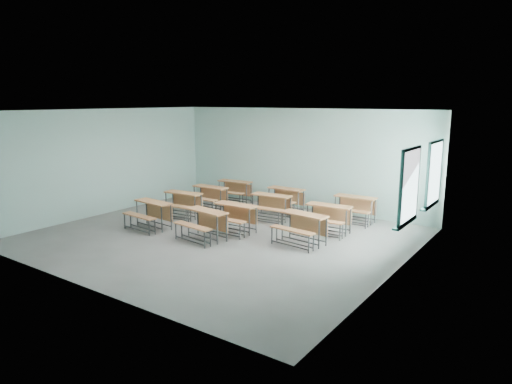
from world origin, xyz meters
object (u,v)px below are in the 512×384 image
Objects in this scene: desk_unit_r0c1 at (204,220)px; desk_unit_r1c1 at (233,214)px; desk_unit_r0c0 at (150,211)px; desk_unit_r3c2 at (354,205)px; desk_unit_r3c0 at (233,188)px; desk_unit_r2c0 at (208,194)px; desk_unit_r3c1 at (284,196)px; desk_unit_r1c2 at (301,224)px; desk_unit_r2c1 at (270,203)px; desk_unit_r1c0 at (181,201)px; desk_unit_r2c2 at (327,215)px.

desk_unit_r0c1 and desk_unit_r1c1 have the same top height.
desk_unit_r0c0 and desk_unit_r3c2 have the same top height.
desk_unit_r0c0 is 3.82m from desk_unit_r3c0.
desk_unit_r0c0 is 0.98× the size of desk_unit_r0c1.
desk_unit_r1c1 is 3.54m from desk_unit_r3c2.
desk_unit_r3c2 is (4.42, 1.22, 0.00)m from desk_unit_r2c0.
desk_unit_r1c1 is 1.00× the size of desk_unit_r2c0.
desk_unit_r3c1 is 1.01× the size of desk_unit_r3c2.
desk_unit_r3c0 is (0.04, 1.26, 0.00)m from desk_unit_r2c0.
desk_unit_r1c1 and desk_unit_r2c0 have the same top height.
desk_unit_r2c0 is (-2.21, 1.54, 0.00)m from desk_unit_r1c1.
desk_unit_r0c0 is 1.00× the size of desk_unit_r3c0.
desk_unit_r1c2 is 2.36m from desk_unit_r2c1.
desk_unit_r0c0 is 3.39m from desk_unit_r2c1.
desk_unit_r2c1 is (2.35, 1.23, 0.00)m from desk_unit_r1c0.
desk_unit_r2c2 is (2.08, 1.33, 0.00)m from desk_unit_r1c1.
desk_unit_r2c2 is 1.43m from desk_unit_r3c2.
desk_unit_r0c1 is at bearing -138.16° from desk_unit_r2c2.
desk_unit_r0c1 is 4.43m from desk_unit_r3c2.
desk_unit_r2c1 is (0.11, 1.58, 0.00)m from desk_unit_r1c1.
desk_unit_r2c1 is 1.02× the size of desk_unit_r3c1.
desk_unit_r1c1 is at bearing -35.61° from desk_unit_r2c0.
desk_unit_r1c1 is 2.47m from desk_unit_r2c2.
desk_unit_r2c2 is at bearing -11.22° from desk_unit_r2c1.
desk_unit_r0c1 is 1.06× the size of desk_unit_r3c2.
desk_unit_r2c1 and desk_unit_r3c0 have the same top height.
desk_unit_r0c1 is 3.63m from desk_unit_r3c1.
desk_unit_r3c2 is at bearing 4.03° from desk_unit_r3c1.
desk_unit_r1c2 is 1.05× the size of desk_unit_r3c2.
desk_unit_r2c1 is (2.17, 2.61, 0.00)m from desk_unit_r0c0.
desk_unit_r1c1 is (0.20, 0.95, 0.00)m from desk_unit_r0c1.
desk_unit_r3c2 is at bearing 81.45° from desk_unit_r2c2.
desk_unit_r1c2 is (4.04, 1.17, 0.00)m from desk_unit_r0c0.
desk_unit_r3c1 is at bearing 41.64° from desk_unit_r1c0.
desk_unit_r0c0 is 5.71m from desk_unit_r3c2.
desk_unit_r1c0 is at bearing -152.81° from desk_unit_r3c2.
desk_unit_r2c1 is at bearing 55.84° from desk_unit_r0c0.
desk_unit_r0c0 is 1.86m from desk_unit_r0c1.
desk_unit_r2c1 is at bearing -151.94° from desk_unit_r3c2.
desk_unit_r0c1 is 1.02× the size of desk_unit_r1c0.
desk_unit_r2c2 is at bearing 35.25° from desk_unit_r0c0.
desk_unit_r3c1 is at bearing -8.49° from desk_unit_r3c0.
desk_unit_r0c1 is at bearing -90.37° from desk_unit_r3c1.
desk_unit_r0c0 is at bearing -154.56° from desk_unit_r1c1.
desk_unit_r3c0 and desk_unit_r3c2 have the same top height.
desk_unit_r3c1 is at bearing 94.73° from desk_unit_r2c1.
desk_unit_r3c0 is at bearing 147.88° from desk_unit_r2c1.
desk_unit_r0c1 is 2.42m from desk_unit_r1c0.
desk_unit_r1c1 is at bearing 32.10° from desk_unit_r0c0.
desk_unit_r3c0 is at bearing 126.69° from desk_unit_r1c1.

